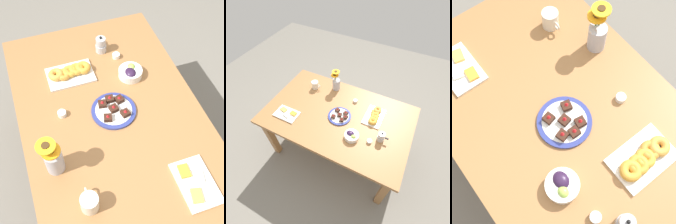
# 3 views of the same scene
# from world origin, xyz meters

# --- Properties ---
(ground_plane) EXTENTS (6.00, 6.00, 0.00)m
(ground_plane) POSITION_xyz_m (0.00, 0.00, 0.00)
(ground_plane) COLOR slate
(dining_table) EXTENTS (1.60, 1.00, 0.74)m
(dining_table) POSITION_xyz_m (0.00, 0.00, 0.65)
(dining_table) COLOR #9E6B3D
(dining_table) RESTS_ON ground_plane
(coffee_mug) EXTENTS (0.12, 0.08, 0.10)m
(coffee_mug) POSITION_xyz_m (-0.44, 0.26, 0.79)
(coffee_mug) COLOR silver
(coffee_mug) RESTS_ON dining_table
(grape_bowl) EXTENTS (0.14, 0.14, 0.07)m
(grape_bowl) POSITION_xyz_m (0.25, -0.20, 0.77)
(grape_bowl) COLOR white
(grape_bowl) RESTS_ON dining_table
(cheese_platter) EXTENTS (0.26, 0.17, 0.03)m
(cheese_platter) POSITION_xyz_m (-0.50, -0.25, 0.75)
(cheese_platter) COLOR white
(cheese_platter) RESTS_ON dining_table
(croissant_platter) EXTENTS (0.19, 0.29, 0.05)m
(croissant_platter) POSITION_xyz_m (0.37, 0.14, 0.76)
(croissant_platter) COLOR white
(croissant_platter) RESTS_ON dining_table
(jam_cup_honey) EXTENTS (0.05, 0.05, 0.03)m
(jam_cup_honey) POSITION_xyz_m (0.43, -0.17, 0.76)
(jam_cup_honey) COLOR white
(jam_cup_honey) RESTS_ON dining_table
(jam_cup_berry) EXTENTS (0.05, 0.05, 0.03)m
(jam_cup_berry) POSITION_xyz_m (0.10, 0.26, 0.76)
(jam_cup_berry) COLOR white
(jam_cup_berry) RESTS_ON dining_table
(dessert_plate) EXTENTS (0.25, 0.25, 0.05)m
(dessert_plate) POSITION_xyz_m (0.03, -0.02, 0.75)
(dessert_plate) COLOR navy
(dessert_plate) RESTS_ON dining_table
(flower_vase) EXTENTS (0.11, 0.11, 0.25)m
(flower_vase) POSITION_xyz_m (-0.21, 0.36, 0.83)
(flower_vase) COLOR #B2B2BC
(flower_vase) RESTS_ON dining_table
(moka_pot) EXTENTS (0.11, 0.07, 0.12)m
(moka_pot) POSITION_xyz_m (0.51, -0.10, 0.79)
(moka_pot) COLOR #B7B7BC
(moka_pot) RESTS_ON dining_table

